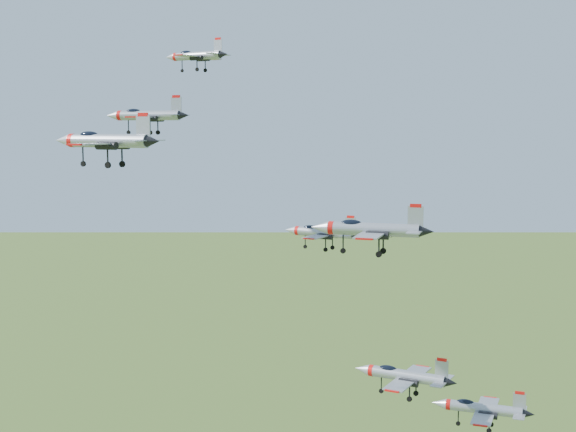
% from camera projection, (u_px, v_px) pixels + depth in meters
% --- Properties ---
extents(jet_lead, '(11.81, 9.73, 3.16)m').
position_uv_depth(jet_lead, '(195.00, 56.00, 123.23)').
color(jet_lead, '#979BA2').
extents(jet_left_high, '(12.46, 10.45, 3.34)m').
position_uv_depth(jet_left_high, '(146.00, 115.00, 108.22)').
color(jet_left_high, '#979BA2').
extents(jet_right_high, '(14.01, 11.55, 3.75)m').
position_uv_depth(jet_right_high, '(105.00, 140.00, 87.21)').
color(jet_right_high, '#979BA2').
extents(jet_left_low, '(12.05, 9.90, 3.23)m').
position_uv_depth(jet_left_low, '(322.00, 232.00, 111.58)').
color(jet_left_low, '#979BA2').
extents(jet_right_low, '(13.69, 11.49, 3.67)m').
position_uv_depth(jet_right_low, '(370.00, 229.00, 87.56)').
color(jet_right_low, '#979BA2').
extents(jet_trail, '(12.70, 10.42, 3.41)m').
position_uv_depth(jet_trail, '(403.00, 375.00, 94.44)').
color(jet_trail, '#979BA2').
extents(jet_extra, '(12.62, 10.52, 3.37)m').
position_uv_depth(jet_extra, '(481.00, 408.00, 99.14)').
color(jet_extra, '#979BA2').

